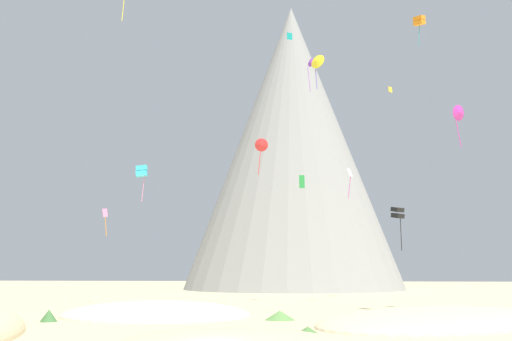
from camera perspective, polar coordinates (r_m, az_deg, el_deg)
name	(u,v)px	position (r m, az deg, el deg)	size (l,w,h in m)	color
dune_midground	(156,316)	(61.77, -9.48, -13.51)	(18.80, 17.68, 2.93)	beige
dune_back_low	(441,323)	(55.31, 17.23, -13.73)	(26.67, 16.22, 2.74)	#CCBA8E
bush_ridge_crest	(308,333)	(41.52, 4.95, -15.13)	(2.51, 2.51, 0.80)	#477238
bush_far_left	(280,315)	(56.12, 2.28, -13.63)	(2.77, 2.77, 0.84)	#568442
bush_low_patch	(49,316)	(57.28, -19.13, -12.93)	(1.53, 1.53, 1.06)	#386633
rock_massif	(291,150)	(143.76, 3.36, 1.96)	(59.34, 59.34, 69.04)	gray
kite_red_mid	(261,145)	(73.38, 0.52, 2.40)	(1.71, 1.02, 4.51)	red
kite_magenta_mid	(460,113)	(70.48, 18.82, 5.20)	(1.77, 1.49, 4.83)	#D1339E
kite_violet_high	(310,63)	(95.78, 5.21, 10.15)	(1.26, 1.36, 5.55)	purple
kite_teal_high	(290,36)	(88.67, 3.22, 12.66)	(0.78, 0.68, 1.05)	teal
kite_orange_high	(419,21)	(95.50, 15.29, 13.60)	(1.99, 2.01, 4.82)	orange
kite_green_low	(302,182)	(61.26, 4.40, -1.07)	(0.58, 0.38, 1.32)	green
kite_white_mid	(350,176)	(88.50, 8.91, -0.56)	(0.83, 0.95, 4.50)	white
kite_pink_low	(105,216)	(83.77, -14.18, -4.25)	(0.69, 0.65, 3.76)	pink
kite_yellow_high	(317,61)	(82.37, 5.85, 10.31)	(2.17, 1.81, 5.06)	yellow
kite_black_low	(398,213)	(68.18, 13.35, -3.97)	(1.52, 1.53, 4.85)	black
kite_cyan_mid	(142,171)	(71.54, -10.84, -0.07)	(1.55, 1.50, 4.28)	#33BCDB
kite_gold_high	(390,89)	(86.05, 12.67, 7.54)	(0.62, 0.64, 0.80)	gold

